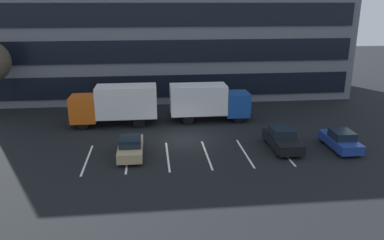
% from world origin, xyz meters
% --- Properties ---
extents(ground_plane, '(120.00, 120.00, 0.00)m').
position_xyz_m(ground_plane, '(0.00, 0.00, 0.00)').
color(ground_plane, black).
extents(lot_markings, '(14.14, 5.40, 0.01)m').
position_xyz_m(lot_markings, '(-0.00, -3.20, 0.00)').
color(lot_markings, silver).
rests_on(lot_markings, ground_plane).
extents(box_truck_blue, '(7.26, 2.40, 3.37)m').
position_xyz_m(box_truck_blue, '(2.68, 4.81, 1.89)').
color(box_truck_blue, '#194799').
rests_on(box_truck_blue, ground_plane).
extents(box_truck_orange, '(7.56, 2.50, 3.50)m').
position_xyz_m(box_truck_orange, '(-5.54, 4.45, 1.97)').
color(box_truck_orange, '#D85914').
rests_on(box_truck_orange, ground_plane).
extents(sedan_tan, '(1.70, 4.06, 1.45)m').
position_xyz_m(sedan_tan, '(-3.99, -2.94, 0.69)').
color(sedan_tan, tan).
rests_on(sedan_tan, ground_plane).
extents(sedan_navy, '(1.70, 4.05, 1.45)m').
position_xyz_m(sedan_navy, '(11.40, -3.16, 0.69)').
color(sedan_navy, navy).
rests_on(sedan_navy, ground_plane).
extents(sedan_black, '(1.82, 4.36, 1.56)m').
position_xyz_m(sedan_black, '(7.15, -2.61, 0.74)').
color(sedan_black, black).
rests_on(sedan_black, ground_plane).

